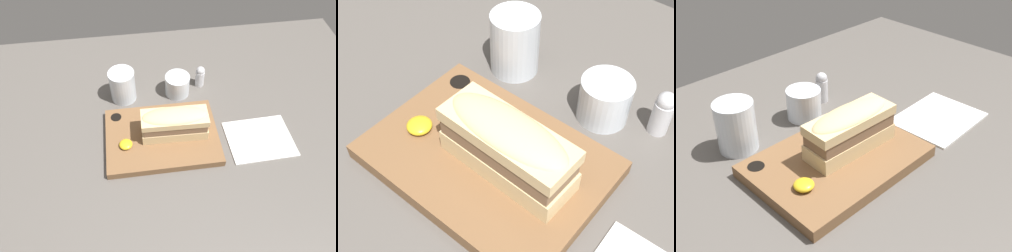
{
  "view_description": "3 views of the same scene",
  "coord_description": "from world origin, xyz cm",
  "views": [
    {
      "loc": [
        -2.67,
        -61.53,
        78.61
      ],
      "look_at": [
        4.82,
        -6.88,
        9.27
      ],
      "focal_mm": 35.0,
      "sensor_mm": 36.0,
      "label": 1
    },
    {
      "loc": [
        30.32,
        -34.58,
        53.88
      ],
      "look_at": [
        4.56,
        -3.39,
        8.93
      ],
      "focal_mm": 50.0,
      "sensor_mm": 36.0,
      "label": 2
    },
    {
      "loc": [
        -40.54,
        -51.8,
        52.35
      ],
      "look_at": [
        6.19,
        -4.68,
        9.23
      ],
      "focal_mm": 45.0,
      "sensor_mm": 36.0,
      "label": 3
    }
  ],
  "objects": [
    {
      "name": "serving_board",
      "position": [
        3.15,
        -5.74,
        3.19
      ],
      "size": [
        31.76,
        22.62,
        2.44
      ],
      "color": "brown",
      "rests_on": "dining_table"
    },
    {
      "name": "wine_glass",
      "position": [
        10.44,
        12.32,
        5.22
      ],
      "size": [
        7.75,
        7.75,
        6.83
      ],
      "color": "silver",
      "rests_on": "dining_table"
    },
    {
      "name": "dining_table",
      "position": [
        0.0,
        0.0,
        1.0
      ],
      "size": [
        150.89,
        91.41,
        2.0
      ],
      "color": "#56514C",
      "rests_on": "ground"
    },
    {
      "name": "salt_shaker",
      "position": [
        18.28,
        15.04,
        5.77
      ],
      "size": [
        2.92,
        2.92,
        7.39
      ],
      "color": "silver",
      "rests_on": "dining_table"
    },
    {
      "name": "mustard_dollop",
      "position": [
        -7.11,
        -8.41,
        5.11
      ],
      "size": [
        3.65,
        3.65,
        1.46
      ],
      "color": "gold",
      "rests_on": "serving_board"
    },
    {
      "name": "water_glass",
      "position": [
        -6.73,
        12.52,
        6.51
      ],
      "size": [
        7.94,
        7.94,
        10.4
      ],
      "color": "silver",
      "rests_on": "dining_table"
    },
    {
      "name": "sandwich",
      "position": [
        6.78,
        -5.76,
        9.12
      ],
      "size": [
        18.38,
        7.3,
        8.81
      ],
      "rotation": [
        0.0,
        0.0,
        -0.03
      ],
      "color": "#DBBC84",
      "rests_on": "serving_board"
    }
  ]
}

